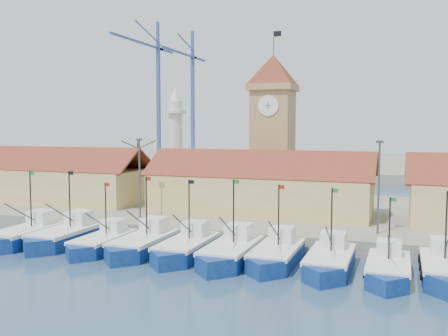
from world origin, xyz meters
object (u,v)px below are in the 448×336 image
at_px(boat_5, 230,254).
at_px(minaret, 176,142).
at_px(boat_0, 25,236).
at_px(clock_tower, 273,126).

height_order(boat_5, minaret, minaret).
height_order(boat_0, boat_5, boat_0).
relative_size(boat_5, clock_tower, 0.44).
xyz_separation_m(boat_0, minaret, (4.63, 25.86, 8.93)).
distance_m(boat_0, clock_tower, 32.85).
height_order(clock_tower, minaret, clock_tower).
height_order(boat_5, clock_tower, clock_tower).
bearing_deg(boat_5, clock_tower, 95.30).
height_order(boat_0, minaret, minaret).
bearing_deg(boat_0, clock_tower, 50.56).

